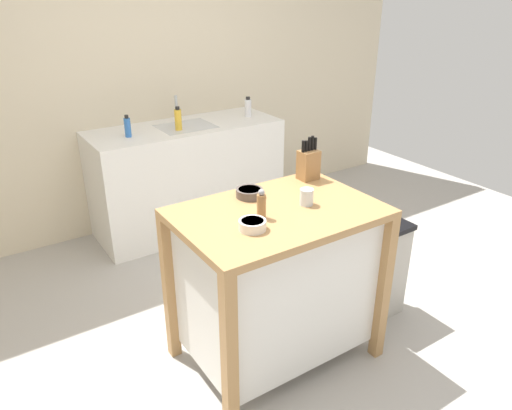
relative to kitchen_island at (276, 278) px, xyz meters
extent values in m
plane|color=#ADA8A0|center=(0.10, 0.02, -0.51)|extent=(6.39, 6.39, 0.00)
cube|color=beige|center=(0.10, 2.10, 0.79)|extent=(5.39, 0.10, 2.60)
cube|color=#AD7F4C|center=(0.00, 0.00, 0.38)|extent=(1.03, 0.70, 0.04)
cube|color=white|center=(0.00, 0.00, -0.02)|extent=(0.93, 0.60, 0.78)
cube|color=#AD7F4C|center=(-0.48, -0.32, -0.07)|extent=(0.06, 0.06, 0.88)
cube|color=#AD7F4C|center=(0.48, -0.32, -0.07)|extent=(0.06, 0.06, 0.88)
cube|color=#AD7F4C|center=(-0.48, 0.32, -0.07)|extent=(0.06, 0.06, 0.88)
cube|color=#AD7F4C|center=(0.48, 0.32, -0.07)|extent=(0.06, 0.06, 0.88)
cube|color=#9E7042|center=(0.39, 0.25, 0.49)|extent=(0.11, 0.09, 0.17)
cylinder|color=black|center=(0.35, 0.25, 0.61)|extent=(0.02, 0.02, 0.07)
cylinder|color=black|center=(0.37, 0.25, 0.61)|extent=(0.02, 0.02, 0.06)
cylinder|color=black|center=(0.39, 0.25, 0.61)|extent=(0.02, 0.02, 0.08)
cylinder|color=black|center=(0.41, 0.25, 0.62)|extent=(0.02, 0.02, 0.08)
cylinder|color=black|center=(0.44, 0.25, 0.61)|extent=(0.02, 0.02, 0.07)
cylinder|color=#564C47|center=(-0.03, 0.22, 0.43)|extent=(0.14, 0.14, 0.05)
cylinder|color=#342D2A|center=(-0.03, 0.22, 0.45)|extent=(0.12, 0.12, 0.01)
cylinder|color=silver|center=(-0.22, -0.11, 0.43)|extent=(0.13, 0.13, 0.05)
cylinder|color=gray|center=(-0.22, -0.11, 0.45)|extent=(0.11, 0.11, 0.01)
cylinder|color=silver|center=(0.16, -0.03, 0.45)|extent=(0.07, 0.07, 0.09)
cylinder|color=#9E7042|center=(-0.12, -0.03, 0.46)|extent=(0.04, 0.04, 0.12)
sphere|color=#99999E|center=(-0.12, -0.03, 0.54)|extent=(0.03, 0.03, 0.03)
cube|color=#B7B2A8|center=(0.75, -0.01, -0.21)|extent=(0.34, 0.26, 0.60)
cube|color=black|center=(0.75, -0.01, 0.10)|extent=(0.36, 0.28, 0.03)
cube|color=white|center=(0.33, 1.75, -0.06)|extent=(1.57, 0.60, 0.90)
cube|color=silver|center=(0.33, 1.73, 0.37)|extent=(0.44, 0.36, 0.03)
cylinder|color=#B7BCC1|center=(0.33, 1.89, 0.50)|extent=(0.02, 0.02, 0.22)
cylinder|color=white|center=(0.92, 1.72, 0.46)|extent=(0.06, 0.06, 0.15)
cylinder|color=black|center=(0.92, 1.72, 0.55)|extent=(0.03, 0.03, 0.02)
cylinder|color=blue|center=(-0.16, 1.70, 0.46)|extent=(0.05, 0.05, 0.14)
cylinder|color=black|center=(-0.16, 1.70, 0.54)|extent=(0.03, 0.03, 0.02)
cylinder|color=yellow|center=(0.24, 1.67, 0.47)|extent=(0.06, 0.06, 0.16)
cylinder|color=black|center=(0.24, 1.67, 0.56)|extent=(0.03, 0.03, 0.02)
camera|label=1|loc=(-1.30, -1.78, 1.44)|focal=34.10mm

